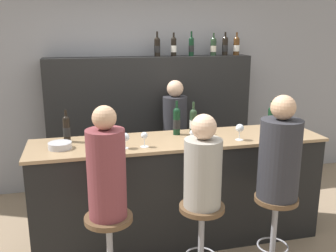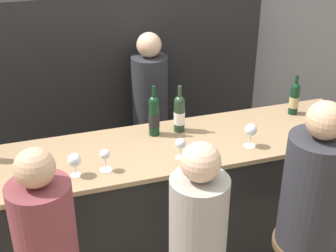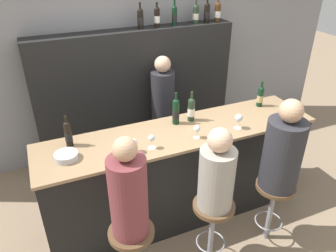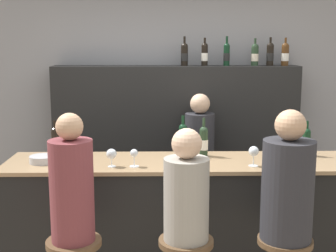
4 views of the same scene
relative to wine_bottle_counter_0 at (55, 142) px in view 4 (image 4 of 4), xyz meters
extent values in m
cube|color=gray|center=(1.04, 1.44, 0.11)|extent=(6.40, 0.05, 2.60)
cube|color=black|center=(1.04, -0.16, -0.67)|extent=(2.77, 0.62, 1.03)
cube|color=#997A56|center=(1.04, -0.16, -0.14)|extent=(2.81, 0.66, 0.03)
cube|color=black|center=(1.04, 1.21, -0.31)|extent=(2.63, 0.28, 1.75)
cylinder|color=black|center=(0.00, 0.00, -0.02)|extent=(0.06, 0.06, 0.21)
cylinder|color=black|center=(0.00, 0.00, -0.03)|extent=(0.07, 0.07, 0.09)
sphere|color=black|center=(0.00, 0.00, 0.09)|extent=(0.06, 0.06, 0.06)
cylinder|color=black|center=(0.00, 0.00, 0.14)|extent=(0.02, 0.02, 0.08)
cylinder|color=black|center=(1.06, 0.00, -0.01)|extent=(0.07, 0.07, 0.24)
cylinder|color=black|center=(1.06, 0.00, -0.02)|extent=(0.07, 0.07, 0.09)
sphere|color=black|center=(1.06, 0.00, 0.11)|extent=(0.07, 0.07, 0.07)
cylinder|color=black|center=(1.06, 0.00, 0.17)|extent=(0.02, 0.02, 0.09)
cylinder|color=#233823|center=(1.23, 0.00, -0.02)|extent=(0.07, 0.07, 0.21)
cylinder|color=white|center=(1.23, 0.00, -0.03)|extent=(0.07, 0.07, 0.09)
sphere|color=#233823|center=(1.23, 0.00, 0.09)|extent=(0.07, 0.07, 0.07)
cylinder|color=#233823|center=(1.23, 0.00, 0.15)|extent=(0.02, 0.02, 0.09)
cylinder|color=black|center=(2.09, 0.00, -0.03)|extent=(0.07, 0.07, 0.20)
cylinder|color=tan|center=(2.09, 0.00, -0.04)|extent=(0.07, 0.07, 0.08)
sphere|color=black|center=(2.09, 0.00, 0.07)|extent=(0.07, 0.07, 0.07)
cylinder|color=black|center=(2.09, 0.00, 0.13)|extent=(0.02, 0.02, 0.08)
cylinder|color=black|center=(1.13, 1.21, 0.66)|extent=(0.07, 0.07, 0.20)
cylinder|color=black|center=(1.13, 1.21, 0.65)|extent=(0.08, 0.08, 0.08)
sphere|color=black|center=(1.13, 1.21, 0.77)|extent=(0.07, 0.07, 0.07)
cylinder|color=black|center=(1.13, 1.21, 0.83)|extent=(0.02, 0.02, 0.09)
cylinder|color=black|center=(1.34, 1.21, 0.67)|extent=(0.07, 0.07, 0.21)
cylinder|color=white|center=(1.34, 1.21, 0.66)|extent=(0.07, 0.07, 0.08)
sphere|color=black|center=(1.34, 1.21, 0.77)|extent=(0.07, 0.07, 0.07)
cylinder|color=black|center=(1.34, 1.21, 0.82)|extent=(0.02, 0.02, 0.07)
cylinder|color=black|center=(1.58, 1.21, 0.67)|extent=(0.07, 0.07, 0.21)
cylinder|color=black|center=(1.58, 1.21, 0.66)|extent=(0.07, 0.07, 0.08)
sphere|color=black|center=(1.58, 1.21, 0.77)|extent=(0.07, 0.07, 0.07)
cylinder|color=black|center=(1.58, 1.21, 0.83)|extent=(0.02, 0.02, 0.09)
cylinder|color=#233823|center=(1.88, 1.21, 0.66)|extent=(0.08, 0.08, 0.19)
cylinder|color=beige|center=(1.88, 1.21, 0.65)|extent=(0.08, 0.08, 0.08)
sphere|color=#233823|center=(1.88, 1.21, 0.76)|extent=(0.08, 0.08, 0.08)
cylinder|color=#233823|center=(1.88, 1.21, 0.81)|extent=(0.02, 0.02, 0.08)
cylinder|color=black|center=(2.04, 1.21, 0.67)|extent=(0.07, 0.07, 0.21)
cylinder|color=black|center=(2.04, 1.21, 0.66)|extent=(0.08, 0.08, 0.08)
sphere|color=black|center=(2.04, 1.21, 0.77)|extent=(0.07, 0.07, 0.07)
cylinder|color=black|center=(2.04, 1.21, 0.82)|extent=(0.02, 0.02, 0.08)
cylinder|color=#4C2D14|center=(2.20, 1.21, 0.66)|extent=(0.08, 0.08, 0.20)
cylinder|color=white|center=(2.20, 1.21, 0.65)|extent=(0.08, 0.08, 0.08)
sphere|color=#4C2D14|center=(2.20, 1.21, 0.77)|extent=(0.08, 0.08, 0.08)
cylinder|color=#4C2D14|center=(2.20, 1.21, 0.82)|extent=(0.02, 0.02, 0.08)
cylinder|color=silver|center=(0.50, -0.33, -0.12)|extent=(0.06, 0.06, 0.00)
cylinder|color=silver|center=(0.50, -0.33, -0.09)|extent=(0.01, 0.01, 0.06)
sphere|color=silver|center=(0.50, -0.33, -0.03)|extent=(0.08, 0.08, 0.08)
cylinder|color=silver|center=(0.67, -0.33, -0.12)|extent=(0.07, 0.07, 0.00)
cylinder|color=silver|center=(0.67, -0.33, -0.09)|extent=(0.01, 0.01, 0.08)
sphere|color=silver|center=(0.67, -0.33, -0.02)|extent=(0.06, 0.06, 0.06)
cylinder|color=silver|center=(1.12, -0.33, -0.12)|extent=(0.06, 0.06, 0.00)
cylinder|color=silver|center=(1.12, -0.33, -0.09)|extent=(0.01, 0.01, 0.07)
sphere|color=silver|center=(1.12, -0.33, -0.03)|extent=(0.07, 0.07, 0.07)
cylinder|color=silver|center=(1.58, -0.33, -0.12)|extent=(0.07, 0.07, 0.00)
cylinder|color=silver|center=(1.58, -0.33, -0.08)|extent=(0.01, 0.01, 0.08)
sphere|color=silver|center=(1.58, -0.33, -0.01)|extent=(0.08, 0.08, 0.08)
cylinder|color=#B7B7BC|center=(-0.06, -0.20, -0.10)|extent=(0.20, 0.20, 0.06)
cylinder|color=brown|center=(0.29, -0.85, -0.51)|extent=(0.37, 0.37, 0.04)
cylinder|color=brown|center=(0.29, -0.85, -0.15)|extent=(0.29, 0.29, 0.68)
sphere|color=tan|center=(0.29, -0.85, 0.28)|extent=(0.18, 0.18, 0.18)
cylinder|color=brown|center=(1.04, -0.85, -0.51)|extent=(0.37, 0.37, 0.04)
cylinder|color=gray|center=(1.04, -0.85, -0.21)|extent=(0.30, 0.30, 0.55)
sphere|color=#D8AD8C|center=(1.04, -0.85, 0.16)|extent=(0.20, 0.20, 0.20)
cylinder|color=brown|center=(1.71, -0.85, -0.51)|extent=(0.37, 0.37, 0.04)
cylinder|color=#28282D|center=(1.71, -0.85, -0.15)|extent=(0.34, 0.34, 0.67)
sphere|color=tan|center=(1.71, -0.85, 0.28)|extent=(0.20, 0.20, 0.20)
cylinder|color=#28282D|center=(1.27, 0.86, -0.54)|extent=(0.30, 0.30, 1.29)
sphere|color=#D8AD8C|center=(1.27, 0.86, 0.20)|extent=(0.20, 0.20, 0.20)
camera|label=1|loc=(0.11, -3.47, 0.87)|focal=40.00mm
camera|label=2|loc=(0.31, -2.60, 1.33)|focal=50.00mm
camera|label=3|loc=(-0.17, -2.65, 1.49)|focal=35.00mm
camera|label=4|loc=(0.87, -3.79, 0.80)|focal=50.00mm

